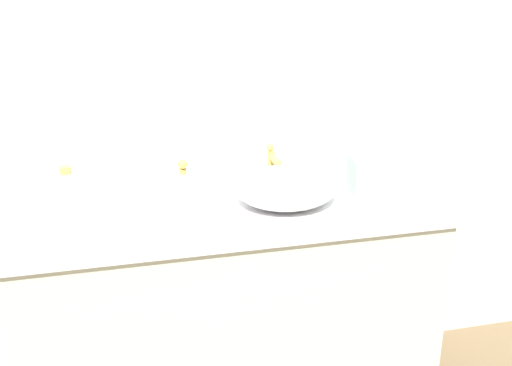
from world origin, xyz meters
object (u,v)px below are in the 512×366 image
sink_basin (286,187)px  lotion_bottle (68,192)px  tissue_box (370,175)px  soap_dispenser (184,187)px

sink_basin → lotion_bottle: 0.73m
sink_basin → tissue_box: tissue_box is taller
tissue_box → soap_dispenser: bearing=175.3°
soap_dispenser → tissue_box: 0.66m
soap_dispenser → lotion_bottle: (-0.38, 0.02, 0.01)m
sink_basin → soap_dispenser: bearing=170.3°
sink_basin → soap_dispenser: size_ratio=2.06×
tissue_box → sink_basin: bearing=-179.2°
lotion_bottle → tissue_box: (1.04, -0.07, -0.00)m
soap_dispenser → lotion_bottle: same height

